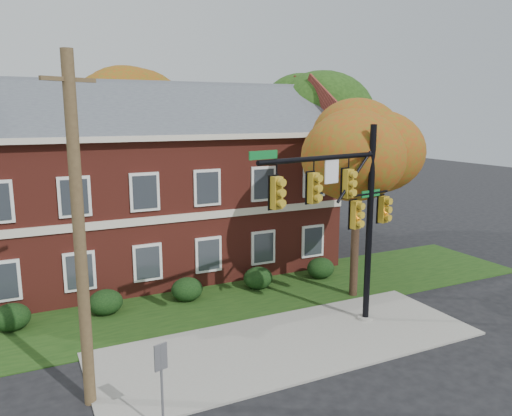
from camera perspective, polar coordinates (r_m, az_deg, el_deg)
name	(u,v)px	position (r m, az deg, el deg)	size (l,w,h in m)	color
ground	(305,356)	(17.87, 5.61, -16.51)	(120.00, 120.00, 0.00)	black
sidewalk	(290,343)	(18.62, 3.95, -15.16)	(14.00, 5.00, 0.08)	gray
grass_strip	(235,298)	(22.74, -2.42, -10.25)	(30.00, 6.00, 0.04)	#193811
apartment_building	(153,176)	(26.42, -11.70, 3.63)	(18.80, 8.80, 9.74)	maroon
hedge_far_left	(11,317)	(21.59, -26.18, -11.14)	(1.40, 1.26, 1.05)	black
hedge_left	(106,302)	(21.78, -16.81, -10.27)	(1.40, 1.26, 1.05)	black
hedge_center	(187,289)	(22.52, -7.89, -9.19)	(1.40, 1.26, 1.05)	black
hedge_right	(258,278)	(23.75, 0.24, -8.01)	(1.40, 1.26, 1.05)	black
hedge_far_right	(321,268)	(25.41, 7.39, -6.83)	(1.40, 1.26, 1.05)	black
tree_near_right	(365,149)	(22.11, 12.32, 6.63)	(4.50, 4.25, 8.58)	black
tree_right_rear	(328,114)	(31.71, 8.22, 10.59)	(6.30, 5.95, 10.62)	black
tree_far_rear	(140,103)	(34.17, -13.07, 11.64)	(6.84, 6.46, 11.52)	black
traffic_signal	(346,206)	(18.51, 10.25, 0.18)	(6.83, 1.74, 7.78)	gray
utility_pole	(79,235)	(14.22, -19.55, -2.93)	(1.43, 0.73, 9.79)	brown
sign_post	(161,374)	(13.50, -10.76, -18.09)	(0.36, 0.15, 2.51)	slate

